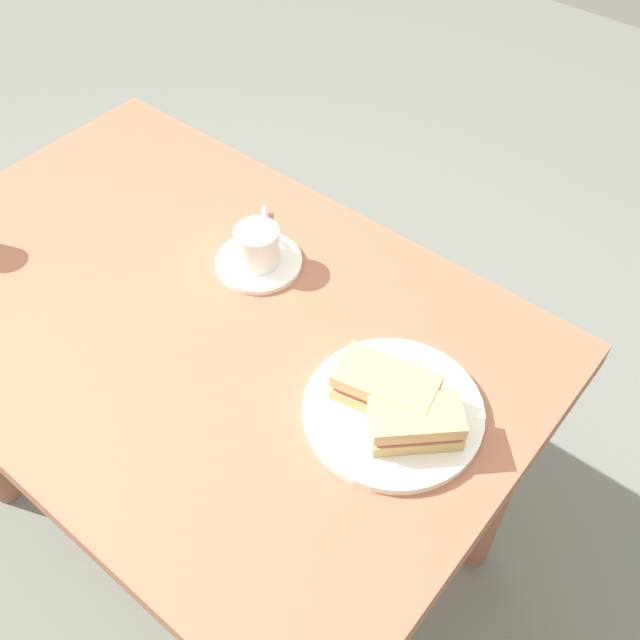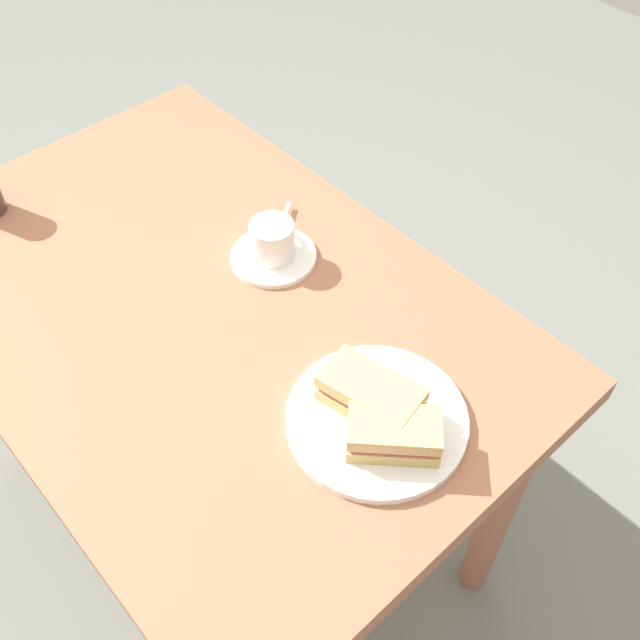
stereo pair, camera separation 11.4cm
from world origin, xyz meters
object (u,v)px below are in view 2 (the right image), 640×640
object	(u,v)px
sandwich_front	(371,395)
spoon	(282,226)
dining_table	(208,340)
sandwich_plate	(377,419)
sandwich_back	(394,434)
coffee_saucer	(273,256)
coffee_cup	(272,238)

from	to	relation	value
sandwich_front	spoon	world-z (taller)	sandwich_front
sandwich_front	dining_table	bearing A→B (deg)	-171.66
sandwich_plate	sandwich_back	xyz separation A→B (m)	(0.05, -0.02, 0.03)
sandwich_front	coffee_saucer	distance (m)	0.36
sandwich_plate	sandwich_front	distance (m)	0.04
dining_table	sandwich_plate	world-z (taller)	sandwich_plate
coffee_saucer	dining_table	bearing A→B (deg)	-93.12
sandwich_front	spoon	bearing A→B (deg)	157.60
dining_table	spoon	world-z (taller)	spoon
dining_table	coffee_saucer	bearing A→B (deg)	86.88
coffee_saucer	coffee_cup	xyz separation A→B (m)	(-0.00, 0.00, 0.04)
dining_table	sandwich_back	xyz separation A→B (m)	(0.42, 0.03, 0.15)
sandwich_plate	sandwich_front	bearing A→B (deg)	163.69
dining_table	coffee_saucer	xyz separation A→B (m)	(0.01, 0.15, 0.11)
coffee_saucer	spoon	world-z (taller)	spoon
dining_table	sandwich_front	xyz separation A→B (m)	(0.35, 0.05, 0.15)
coffee_cup	spoon	xyz separation A→B (m)	(-0.04, 0.06, -0.03)
sandwich_front	coffee_cup	size ratio (longest dim) A/B	1.70
coffee_cup	dining_table	bearing A→B (deg)	-92.55
sandwich_plate	spoon	size ratio (longest dim) A/B	3.12
sandwich_front	spoon	distance (m)	0.42
sandwich_back	spoon	bearing A→B (deg)	158.11
sandwich_plate	spoon	distance (m)	0.44
sandwich_plate	sandwich_front	xyz separation A→B (m)	(-0.02, 0.01, 0.03)
spoon	coffee_saucer	bearing A→B (deg)	-52.02
spoon	coffee_cup	bearing A→B (deg)	-52.29
sandwich_plate	sandwich_back	world-z (taller)	sandwich_back
sandwich_front	spoon	size ratio (longest dim) A/B	1.86
spoon	dining_table	bearing A→B (deg)	-80.03
sandwich_front	sandwich_plate	bearing A→B (deg)	-16.31
sandwich_front	spoon	xyz separation A→B (m)	(-0.39, 0.16, -0.03)
sandwich_back	spoon	world-z (taller)	sandwich_back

